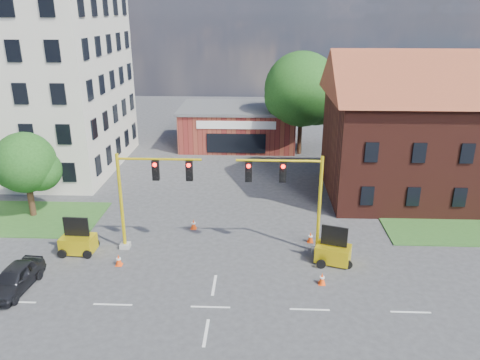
{
  "coord_description": "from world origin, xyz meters",
  "views": [
    {
      "loc": [
        2.34,
        -19.88,
        14.18
      ],
      "look_at": [
        1.07,
        10.0,
        3.2
      ],
      "focal_mm": 35.0,
      "sensor_mm": 36.0,
      "label": 1
    }
  ],
  "objects_px": {
    "trailer_west": "(78,242)",
    "trailer_east": "(333,252)",
    "pickup_white": "(369,194)",
    "sedan_dark": "(15,278)",
    "signal_mast_west": "(147,190)",
    "signal_mast_east": "(292,193)"
  },
  "relations": [
    {
      "from": "trailer_west",
      "to": "trailer_east",
      "type": "relative_size",
      "value": 0.99
    },
    {
      "from": "trailer_west",
      "to": "pickup_white",
      "type": "xyz_separation_m",
      "value": [
        19.6,
        8.76,
        -0.0
      ]
    },
    {
      "from": "trailer_east",
      "to": "pickup_white",
      "type": "bearing_deg",
      "value": 84.92
    },
    {
      "from": "pickup_white",
      "to": "signal_mast_west",
      "type": "bearing_deg",
      "value": 142.12
    },
    {
      "from": "signal_mast_west",
      "to": "trailer_west",
      "type": "height_order",
      "value": "signal_mast_west"
    },
    {
      "from": "trailer_west",
      "to": "sedan_dark",
      "type": "bearing_deg",
      "value": -111.79
    },
    {
      "from": "trailer_west",
      "to": "signal_mast_west",
      "type": "bearing_deg",
      "value": 12.16
    },
    {
      "from": "signal_mast_west",
      "to": "trailer_east",
      "type": "relative_size",
      "value": 2.71
    },
    {
      "from": "trailer_east",
      "to": "pickup_white",
      "type": "xyz_separation_m",
      "value": [
        4.12,
        9.31,
        0.0
      ]
    },
    {
      "from": "signal_mast_west",
      "to": "trailer_west",
      "type": "bearing_deg",
      "value": -170.55
    },
    {
      "from": "signal_mast_east",
      "to": "trailer_east",
      "type": "bearing_deg",
      "value": -27.43
    },
    {
      "from": "signal_mast_west",
      "to": "sedan_dark",
      "type": "height_order",
      "value": "signal_mast_west"
    },
    {
      "from": "trailer_west",
      "to": "sedan_dark",
      "type": "relative_size",
      "value": 0.56
    },
    {
      "from": "signal_mast_west",
      "to": "trailer_east",
      "type": "height_order",
      "value": "signal_mast_west"
    },
    {
      "from": "sedan_dark",
      "to": "trailer_east",
      "type": "bearing_deg",
      "value": 16.24
    },
    {
      "from": "signal_mast_east",
      "to": "signal_mast_west",
      "type": "bearing_deg",
      "value": 180.0
    },
    {
      "from": "sedan_dark",
      "to": "pickup_white",
      "type": "bearing_deg",
      "value": 35.55
    },
    {
      "from": "pickup_white",
      "to": "sedan_dark",
      "type": "relative_size",
      "value": 1.26
    },
    {
      "from": "trailer_west",
      "to": "trailer_east",
      "type": "bearing_deg",
      "value": 0.67
    },
    {
      "from": "trailer_west",
      "to": "sedan_dark",
      "type": "height_order",
      "value": "trailer_west"
    },
    {
      "from": "pickup_white",
      "to": "trailer_west",
      "type": "bearing_deg",
      "value": 138.44
    },
    {
      "from": "trailer_west",
      "to": "trailer_east",
      "type": "height_order",
      "value": "trailer_west"
    }
  ]
}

